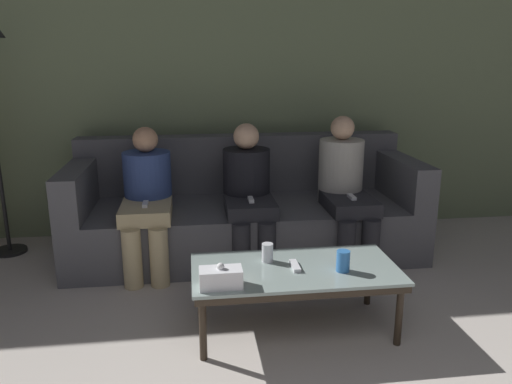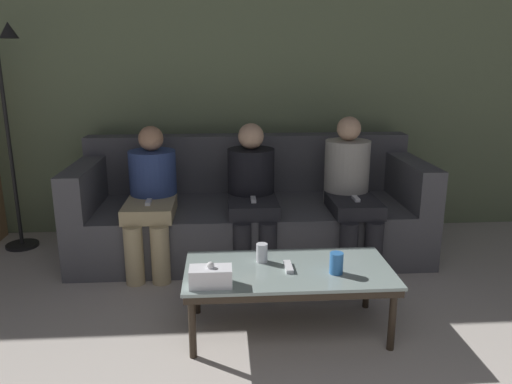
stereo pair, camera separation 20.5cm
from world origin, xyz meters
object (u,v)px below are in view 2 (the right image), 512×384
(standing_lamp, at_px, (8,114))
(seated_person_left_end, at_px, (152,192))
(tissue_box, at_px, (211,276))
(game_remote, at_px, (288,267))
(seated_person_mid_left, at_px, (252,189))
(cup_near_right, at_px, (336,263))
(seated_person_mid_right, at_px, (350,186))
(cup_near_left, at_px, (261,253))
(couch, at_px, (250,212))
(coffee_table, at_px, (288,275))

(standing_lamp, xyz_separation_m, seated_person_left_end, (1.13, -0.43, -0.54))
(tissue_box, distance_m, standing_lamp, 2.39)
(game_remote, relative_size, seated_person_left_end, 0.14)
(tissue_box, distance_m, seated_person_left_end, 1.32)
(tissue_box, distance_m, seated_person_mid_left, 1.28)
(cup_near_right, bearing_deg, seated_person_mid_right, 72.54)
(cup_near_left, distance_m, seated_person_mid_right, 1.21)
(cup_near_left, xyz_separation_m, seated_person_mid_left, (0.00, 0.95, 0.13))
(tissue_box, bearing_deg, standing_lamp, 133.80)
(tissue_box, xyz_separation_m, seated_person_mid_left, (0.29, 1.24, 0.13))
(tissue_box, height_order, seated_person_left_end, seated_person_left_end)
(cup_near_left, relative_size, seated_person_mid_left, 0.10)
(couch, distance_m, seated_person_mid_right, 0.83)
(game_remote, bearing_deg, cup_near_right, -18.28)
(tissue_box, bearing_deg, couch, 78.92)
(game_remote, xyz_separation_m, seated_person_mid_left, (-0.14, 1.05, 0.17))
(cup_near_right, relative_size, seated_person_left_end, 0.11)
(couch, relative_size, standing_lamp, 1.51)
(cup_near_left, xyz_separation_m, seated_person_left_end, (-0.74, 0.94, 0.12))
(game_remote, xyz_separation_m, seated_person_mid_right, (0.61, 1.04, 0.19))
(cup_near_right, height_order, seated_person_mid_right, seated_person_mid_right)
(seated_person_mid_left, bearing_deg, game_remote, -82.43)
(couch, distance_m, seated_person_left_end, 0.82)
(standing_lamp, bearing_deg, game_remote, -36.03)
(tissue_box, height_order, game_remote, tissue_box)
(standing_lamp, bearing_deg, couch, -5.73)
(couch, relative_size, tissue_box, 12.26)
(couch, distance_m, cup_near_left, 1.18)
(cup_near_left, bearing_deg, seated_person_mid_left, 89.76)
(couch, bearing_deg, seated_person_mid_right, -17.49)
(couch, xyz_separation_m, seated_person_mid_left, (0.00, -0.23, 0.25))
(cup_near_right, distance_m, seated_person_mid_right, 1.19)
(coffee_table, relative_size, game_remote, 7.71)
(seated_person_mid_right, bearing_deg, seated_person_mid_left, 179.32)
(seated_person_left_end, bearing_deg, couch, 17.66)
(coffee_table, distance_m, tissue_box, 0.48)
(coffee_table, bearing_deg, seated_person_mid_left, 97.57)
(coffee_table, xyz_separation_m, cup_near_left, (-0.14, 0.11, 0.09))
(couch, xyz_separation_m, cup_near_right, (0.39, -1.36, 0.13))
(tissue_box, height_order, seated_person_mid_left, seated_person_mid_left)
(couch, bearing_deg, coffee_table, -83.76)
(tissue_box, height_order, standing_lamp, standing_lamp)
(tissue_box, xyz_separation_m, game_remote, (0.43, 0.19, -0.04))
(seated_person_mid_left, relative_size, seated_person_mid_right, 0.96)
(tissue_box, bearing_deg, coffee_table, 23.99)
(cup_near_right, height_order, seated_person_left_end, seated_person_left_end)
(coffee_table, xyz_separation_m, seated_person_left_end, (-0.89, 1.04, 0.21))
(game_remote, height_order, seated_person_left_end, seated_person_left_end)
(game_remote, height_order, seated_person_mid_left, seated_person_mid_left)
(couch, height_order, tissue_box, couch)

